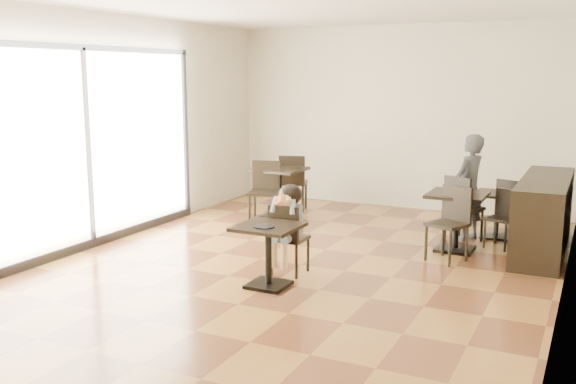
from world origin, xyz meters
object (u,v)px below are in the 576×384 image
Objects in this scene: child_table at (268,256)px; chair_back_a at (512,205)px; chair_left_b at (264,193)px; cafe_table_back at (497,215)px; chair_left_a at (294,183)px; chair_mid_b at (447,225)px; cafe_table_left at (279,193)px; chair_back_b at (501,219)px; child at (290,230)px; adult_patron at (469,188)px; chair_mid_a at (464,209)px; cafe_table_mid at (456,222)px; child_chair at (290,239)px.

chair_back_a is at bearing 61.99° from child_table.
cafe_table_back is at bearing -5.11° from chair_left_b.
chair_left_a and chair_left_b have the same top height.
chair_back_a is at bearing 98.67° from chair_mid_b.
child_table is at bearing -65.13° from cafe_table_left.
cafe_table_back is 0.57m from chair_back_b.
child is 3.08m from cafe_table_left.
chair_back_a is (3.60, 0.16, -0.10)m from chair_left_a.
chair_left_a is at bearing -82.56° from adult_patron.
cafe_table_left is 3.09m from chair_mid_a.
chair_mid_a is (1.57, 2.43, -0.06)m from child.
chair_left_b is (-3.07, -0.29, 0.02)m from chair_mid_a.
chair_mid_a is 3.09m from chair_left_b.
cafe_table_mid is at bearing -21.46° from chair_left_b.
chair_back_a is at bearing 165.86° from chair_left_a.
cafe_table_mid is at bearing 50.10° from child.
child_chair reaches higher than cafe_table_left.
child_chair is 1.28× the size of cafe_table_back.
adult_patron is at bearing 79.58° from chair_back_a.
chair_mid_a reaches higher than chair_back_a.
chair_left_b is (-1.50, 2.69, 0.14)m from child_table.
cafe_table_mid is 1.05m from cafe_table_back.
chair_left_a is 3.72m from chair_back_b.
chair_mid_a is 3.18m from chair_left_a.
chair_mid_a is 1.19× the size of chair_back_a.
cafe_table_back is (3.47, 0.16, -0.08)m from cafe_table_left.
chair_left_b is 3.82m from chair_back_a.
chair_mid_b is 3.18m from chair_left_b.
chair_left_b is at bearing 39.26° from chair_back_a.
chair_mid_a and chair_mid_b have the same top height.
chair_back_a is at bearing 2.60° from chair_left_b.
cafe_table_left is at bearing 179.16° from chair_mid_b.
chair_mid_a is at bearing -122.90° from child_chair.
cafe_table_mid is (-0.03, -0.67, -0.37)m from adult_patron.
chair_mid_a is at bearing 112.99° from chair_mid_b.
child_chair reaches higher than chair_back_b.
adult_patron reaches higher than cafe_table_back.
child_table is at bearing -106.91° from chair_mid_b.
chair_mid_a reaches higher than child_table.
cafe_table_back is at bearing 98.49° from chair_mid_b.
chair_mid_b is at bearing -104.50° from cafe_table_back.
chair_mid_b is (-0.39, -1.52, 0.14)m from cafe_table_back.
chair_mid_a reaches higher than child_chair.
adult_patron is at bearing 111.66° from chair_mid_b.
cafe_table_mid is at bearing -129.90° from child_chair.
child_chair is at bearing -60.82° from cafe_table_left.
chair_mid_a is (-0.39, -0.42, 0.14)m from cafe_table_back.
adult_patron is 3.14m from chair_left_b.
child_table is 0.72× the size of chair_left_a.
chair_back_a is (2.10, 3.95, 0.05)m from child_table.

